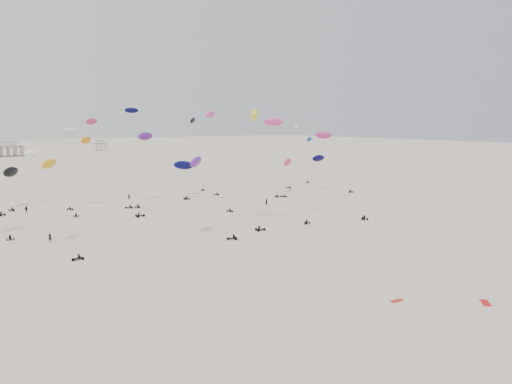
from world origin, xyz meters
TOP-DOWN VIEW (x-y plane):
  - ground_plane at (0.00, 200.00)m, footprint 900.00×900.00m
  - pavilion_main at (-10.00, 350.00)m, footprint 21.00×13.00m
  - pavilion_small at (60.00, 380.00)m, footprint 9.00×7.00m
  - rig_0 at (6.04, 116.14)m, footprint 6.36×17.87m
  - rig_1 at (20.98, 85.61)m, footprint 5.96×14.27m
  - rig_2 at (-12.37, 126.72)m, footprint 6.74×8.44m
  - rig_3 at (-35.15, 141.18)m, footprint 9.59×10.49m
  - rig_4 at (-23.12, 131.41)m, footprint 8.65×6.25m
  - rig_5 at (60.87, 141.39)m, footprint 9.95×9.95m
  - rig_6 at (34.88, 121.24)m, footprint 10.26×10.41m
  - rig_7 at (-20.73, 118.74)m, footprint 9.06×16.48m
  - rig_8 at (-39.25, 140.41)m, footprint 8.51×16.09m
  - rig_9 at (47.15, 132.83)m, footprint 9.39×7.03m
  - rig_10 at (-14.92, 84.60)m, footprint 7.85×10.17m
  - rig_11 at (30.56, 121.74)m, footprint 7.62×11.30m
  - rig_12 at (6.01, 86.84)m, footprint 7.47×8.89m
  - rig_13 at (-39.51, 91.83)m, footprint 4.33×15.98m
  - rig_14 at (0.34, 88.87)m, footprint 7.53×11.52m
  - rig_16 at (15.44, 144.25)m, footprint 4.48×8.24m
  - rig_17 at (9.38, 133.06)m, footprint 9.64×6.57m
  - rig_18 at (3.41, 128.21)m, footprint 5.71×5.64m
  - rig_19 at (-26.67, 128.69)m, footprint 6.30×15.12m
  - rig_20 at (48.30, 117.97)m, footprint 7.03×12.77m
  - rig_21 at (-7.24, 130.40)m, footprint 10.55×12.88m
  - spectator_0 at (-39.74, 96.69)m, footprint 0.86×0.73m
  - spectator_1 at (16.42, 106.53)m, footprint 1.07×0.65m
  - spectator_2 at (-37.69, 129.85)m, footprint 1.38×0.84m
  - spectator_3 at (-9.74, 136.49)m, footprint 0.91×0.84m
  - grounded_kite_a at (-3.78, 34.00)m, footprint 2.20×2.19m
  - grounded_kite_b at (-12.03, 40.61)m, footprint 1.84×0.82m

SIDE VIEW (x-z plane):
  - ground_plane at x=0.00m, z-range 0.00..0.00m
  - spectator_0 at x=-39.74m, z-range -0.99..0.99m
  - spectator_1 at x=16.42m, z-range -1.07..1.07m
  - spectator_2 at x=-37.69m, z-range -1.12..1.12m
  - spectator_3 at x=-9.74m, z-range -1.03..1.03m
  - grounded_kite_a at x=-3.78m, z-range -0.04..0.04m
  - grounded_kite_b at x=-12.03m, z-range -0.04..0.04m
  - pavilion_small at x=60.00m, z-range -0.51..7.49m
  - pavilion_main at x=-10.00m, z-range -0.68..9.12m
  - rig_17 at x=9.38m, z-range 2.24..13.02m
  - rig_8 at x=-39.25m, z-range 0.54..15.23m
  - rig_1 at x=20.98m, z-range -0.54..16.64m
  - rig_18 at x=3.41m, z-range 2.87..13.98m
  - rig_6 at x=34.88m, z-range 2.48..15.05m
  - rig_3 at x=-35.15m, z-range 1.29..17.60m
  - rig_5 at x=60.87m, z-range 1.34..18.31m
  - rig_13 at x=-39.51m, z-range 2.68..20.89m
  - rig_10 at x=-14.92m, z-range 4.31..20.28m
  - rig_7 at x=-20.73m, z-range 0.92..26.25m
  - rig_11 at x=30.56m, z-range 3.01..25.35m
  - rig_4 at x=-23.12m, z-range 5.27..23.38m
  - rig_20 at x=48.30m, z-range 5.08..24.52m
  - rig_21 at x=-7.24m, z-range 4.86..25.17m
  - rig_19 at x=-26.67m, z-range 4.17..26.19m
  - rig_9 at x=47.15m, z-range 5.31..26.47m
  - rig_12 at x=6.01m, z-range 4.99..27.70m
  - rig_2 at x=-12.37m, z-range 4.36..29.92m
  - rig_16 at x=15.44m, z-range 6.40..29.62m
  - rig_0 at x=6.04m, z-range 6.47..33.22m
  - rig_14 at x=0.34m, z-range 7.71..32.32m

